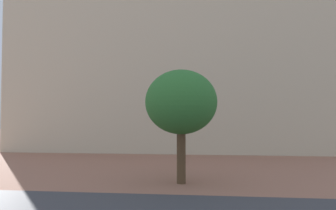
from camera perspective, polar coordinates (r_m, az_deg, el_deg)
landmark_building at (r=31.92m, az=0.87°, el=10.19°), size 27.10×15.77×31.80m
tree_curb_far at (r=13.33m, az=2.40°, el=0.44°), size 3.06×3.06×4.82m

